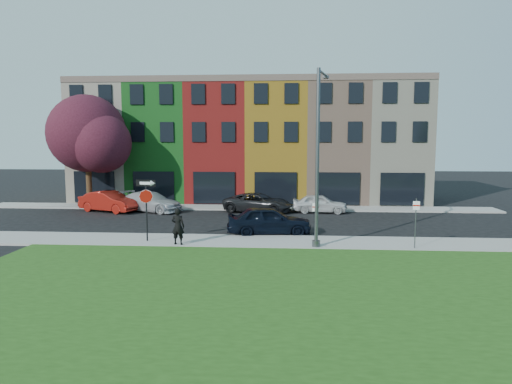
# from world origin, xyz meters

# --- Properties ---
(ground) EXTENTS (120.00, 120.00, 0.00)m
(ground) POSITION_xyz_m (0.00, 0.00, 0.00)
(ground) COLOR black
(ground) RESTS_ON ground
(sidewalk_near) EXTENTS (40.00, 3.00, 0.12)m
(sidewalk_near) POSITION_xyz_m (2.00, 3.00, 0.06)
(sidewalk_near) COLOR #999690
(sidewalk_near) RESTS_ON ground
(sidewalk_far) EXTENTS (40.00, 2.40, 0.12)m
(sidewalk_far) POSITION_xyz_m (-3.00, 15.00, 0.06)
(sidewalk_far) COLOR #999690
(sidewalk_far) RESTS_ON ground
(grass_park) EXTENTS (40.00, 16.00, 0.10)m
(grass_park) POSITION_xyz_m (8.00, -6.00, 0.05)
(grass_park) COLOR #224814
(grass_park) RESTS_ON ground
(rowhouse_block) EXTENTS (30.00, 10.12, 10.00)m
(rowhouse_block) POSITION_xyz_m (-2.50, 21.18, 4.99)
(rowhouse_block) COLOR beige
(rowhouse_block) RESTS_ON ground
(stop_sign) EXTENTS (1.05, 0.15, 3.21)m
(stop_sign) POSITION_xyz_m (-6.36, 2.57, 2.39)
(stop_sign) COLOR black
(stop_sign) RESTS_ON sidewalk_near
(man) EXTENTS (0.80, 0.64, 1.85)m
(man) POSITION_xyz_m (-4.55, 1.90, 1.05)
(man) COLOR black
(man) RESTS_ON sidewalk_near
(sedan_near) EXTENTS (3.01, 5.22, 1.63)m
(sedan_near) POSITION_xyz_m (-0.09, 5.21, 0.81)
(sedan_near) COLOR black
(sedan_near) RESTS_ON ground
(parked_car_red) EXTENTS (4.79, 5.80, 1.55)m
(parked_car_red) POSITION_xyz_m (-12.40, 12.65, 0.77)
(parked_car_red) COLOR maroon
(parked_car_red) RESTS_ON ground
(parked_car_silver) EXTENTS (5.53, 6.50, 1.48)m
(parked_car_silver) POSITION_xyz_m (-9.35, 12.99, 0.74)
(parked_car_silver) COLOR #B0B0B5
(parked_car_silver) RESTS_ON ground
(parked_car_dark) EXTENTS (4.54, 6.14, 1.43)m
(parked_car_dark) POSITION_xyz_m (-1.23, 13.24, 0.71)
(parked_car_dark) COLOR black
(parked_car_dark) RESTS_ON ground
(parked_car_white) EXTENTS (2.17, 4.25, 1.37)m
(parked_car_white) POSITION_xyz_m (3.36, 13.31, 0.69)
(parked_car_white) COLOR silver
(parked_car_white) RESTS_ON ground
(street_lamp) EXTENTS (0.89, 2.54, 8.66)m
(street_lamp) POSITION_xyz_m (2.43, 2.09, 4.48)
(street_lamp) COLOR #4B4E50
(street_lamp) RESTS_ON sidewalk_near
(parking_sign_a) EXTENTS (0.32, 0.11, 2.29)m
(parking_sign_a) POSITION_xyz_m (2.34, 1.99, 1.54)
(parking_sign_a) COLOR #4B4E50
(parking_sign_a) RESTS_ON sidewalk_near
(parking_sign_b) EXTENTS (0.32, 0.12, 2.45)m
(parking_sign_b) POSITION_xyz_m (7.16, 1.89, 1.63)
(parking_sign_b) COLOR #4B4E50
(parking_sign_b) RESTS_ON sidewalk_near
(tree_purple) EXTENTS (7.15, 6.26, 8.72)m
(tree_purple) POSITION_xyz_m (-14.46, 14.26, 5.71)
(tree_purple) COLOR black
(tree_purple) RESTS_ON sidewalk_far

